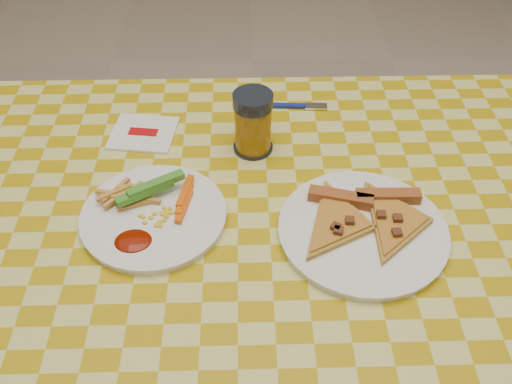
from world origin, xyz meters
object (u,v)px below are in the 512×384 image
plate_left (154,217)px  drink_glass (253,123)px  plate_right (362,232)px  table (269,257)px

plate_left → drink_glass: 0.25m
plate_right → drink_glass: size_ratio=2.22×
plate_right → drink_glass: bearing=127.7°
table → drink_glass: 0.24m
table → drink_glass: size_ratio=10.81×
table → plate_left: plate_left is taller
table → plate_left: bearing=172.9°
plate_left → plate_right: (0.33, -0.04, 0.00)m
plate_right → drink_glass: (-0.17, 0.22, 0.05)m
table → drink_glass: drink_glass is taller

